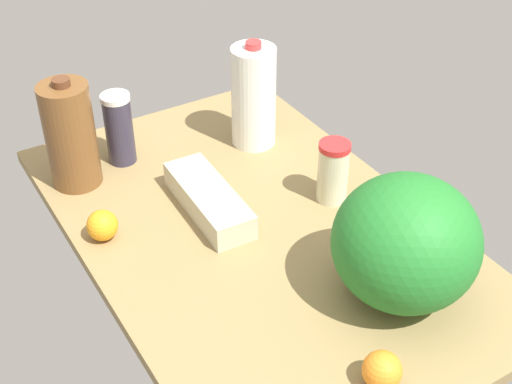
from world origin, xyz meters
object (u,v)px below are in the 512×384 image
at_px(milk_jug, 254,97).
at_px(shaker_bottle, 119,128).
at_px(chocolate_milk_jug, 70,135).
at_px(orange_by_jug, 382,370).
at_px(tumbler_cup, 332,171).
at_px(orange_far_back, 102,225).
at_px(egg_carton, 209,200).
at_px(watermelon, 406,243).

relative_size(milk_jug, shaker_bottle, 1.52).
xyz_separation_m(chocolate_milk_jug, shaker_bottle, (-0.03, 0.13, -0.04)).
relative_size(milk_jug, orange_by_jug, 4.02).
bearing_deg(tumbler_cup, shaker_bottle, -138.41).
bearing_deg(orange_by_jug, shaker_bottle, -172.99).
relative_size(chocolate_milk_jug, tumbler_cup, 1.82).
bearing_deg(orange_far_back, tumbler_cup, 74.98).
xyz_separation_m(milk_jug, tumbler_cup, (0.31, 0.03, -0.06)).
bearing_deg(milk_jug, egg_carton, -50.22).
height_order(shaker_bottle, egg_carton, shaker_bottle).
bearing_deg(milk_jug, watermelon, -4.22).
bearing_deg(orange_by_jug, watermelon, 132.16).
relative_size(chocolate_milk_jug, orange_by_jug, 3.93).
bearing_deg(tumbler_cup, milk_jug, -175.06).
height_order(tumbler_cup, orange_far_back, tumbler_cup).
relative_size(milk_jug, watermelon, 0.99).
xyz_separation_m(egg_carton, orange_far_back, (-0.03, -0.25, 0.00)).
distance_m(shaker_bottle, orange_by_jug, 0.92).
xyz_separation_m(shaker_bottle, orange_by_jug, (0.91, 0.11, -0.06)).
relative_size(shaker_bottle, orange_by_jug, 2.65).
xyz_separation_m(shaker_bottle, orange_far_back, (0.27, -0.16, -0.06)).
bearing_deg(orange_by_jug, tumbler_cup, 153.17).
xyz_separation_m(watermelon, orange_far_back, (-0.48, -0.45, -0.10)).
bearing_deg(chocolate_milk_jug, orange_by_jug, 15.47).
distance_m(shaker_bottle, orange_far_back, 0.32).
relative_size(shaker_bottle, tumbler_cup, 1.23).
bearing_deg(watermelon, milk_jug, 175.78).
distance_m(milk_jug, tumbler_cup, 0.32).
distance_m(chocolate_milk_jug, egg_carton, 0.37).
distance_m(watermelon, orange_by_jug, 0.26).
xyz_separation_m(chocolate_milk_jug, egg_carton, (0.28, 0.22, -0.10)).
xyz_separation_m(chocolate_milk_jug, tumbler_cup, (0.38, 0.50, -0.06)).
relative_size(chocolate_milk_jug, egg_carton, 0.96).
relative_size(tumbler_cup, orange_by_jug, 2.16).
bearing_deg(chocolate_milk_jug, milk_jug, 81.62).
xyz_separation_m(chocolate_milk_jug, watermelon, (0.72, 0.42, 0.00)).
relative_size(watermelon, orange_far_back, 4.13).
relative_size(watermelon, tumbler_cup, 1.87).
height_order(chocolate_milk_jug, orange_far_back, chocolate_milk_jug).
height_order(chocolate_milk_jug, watermelon, chocolate_milk_jug).
height_order(shaker_bottle, orange_by_jug, shaker_bottle).
xyz_separation_m(milk_jug, chocolate_milk_jug, (-0.07, -0.47, -0.00)).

